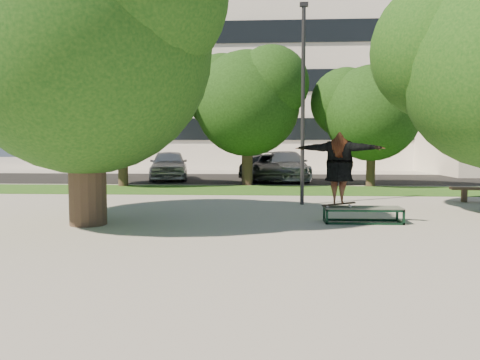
# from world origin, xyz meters

# --- Properties ---
(ground) EXTENTS (120.00, 120.00, 0.00)m
(ground) POSITION_xyz_m (0.00, 0.00, 0.00)
(ground) COLOR #9E9991
(ground) RESTS_ON ground
(grass_strip) EXTENTS (30.00, 4.00, 0.02)m
(grass_strip) POSITION_xyz_m (1.00, 9.50, 0.01)
(grass_strip) COLOR #184E16
(grass_strip) RESTS_ON ground
(asphalt_strip) EXTENTS (40.00, 8.00, 0.01)m
(asphalt_strip) POSITION_xyz_m (0.00, 16.00, 0.01)
(asphalt_strip) COLOR black
(asphalt_strip) RESTS_ON ground
(tree_left) EXTENTS (6.96, 5.95, 7.12)m
(tree_left) POSITION_xyz_m (-4.29, 1.09, 4.42)
(tree_left) COLOR #38281E
(tree_left) RESTS_ON ground
(bg_tree_left) EXTENTS (5.28, 4.51, 5.77)m
(bg_tree_left) POSITION_xyz_m (-6.57, 11.07, 3.73)
(bg_tree_left) COLOR #38281E
(bg_tree_left) RESTS_ON ground
(bg_tree_mid) EXTENTS (5.76, 4.92, 6.24)m
(bg_tree_mid) POSITION_xyz_m (-1.08, 12.08, 4.02)
(bg_tree_mid) COLOR #38281E
(bg_tree_mid) RESTS_ON ground
(bg_tree_right) EXTENTS (5.04, 4.31, 5.43)m
(bg_tree_right) POSITION_xyz_m (4.43, 11.57, 3.49)
(bg_tree_right) COLOR #38281E
(bg_tree_right) RESTS_ON ground
(lamppost) EXTENTS (0.25, 0.15, 6.11)m
(lamppost) POSITION_xyz_m (1.00, 5.00, 3.15)
(lamppost) COLOR #2D2D30
(lamppost) RESTS_ON ground
(office_building) EXTENTS (30.00, 14.12, 16.00)m
(office_building) POSITION_xyz_m (-2.00, 31.98, 8.00)
(office_building) COLOR silver
(office_building) RESTS_ON ground
(grind_box) EXTENTS (1.80, 0.60, 0.38)m
(grind_box) POSITION_xyz_m (2.18, 1.64, 0.19)
(grind_box) COLOR black
(grind_box) RESTS_ON ground
(skater_rig) EXTENTS (2.15, 1.10, 1.77)m
(skater_rig) POSITION_xyz_m (1.61, 1.64, 1.30)
(skater_rig) COLOR white
(skater_rig) RESTS_ON grind_box
(bystander) EXTENTS (0.73, 0.67, 1.67)m
(bystander) POSITION_xyz_m (-4.57, 2.06, 0.83)
(bystander) COLOR #195F5B
(bystander) RESTS_ON ground
(car_silver_a) EXTENTS (2.67, 4.93, 1.59)m
(car_silver_a) POSITION_xyz_m (-5.25, 14.85, 0.80)
(car_silver_a) COLOR silver
(car_silver_a) RESTS_ON asphalt_strip
(car_dark) EXTENTS (2.07, 4.20, 1.32)m
(car_dark) POSITION_xyz_m (-0.50, 16.02, 0.66)
(car_dark) COLOR black
(car_dark) RESTS_ON asphalt_strip
(car_grey) EXTENTS (2.30, 4.96, 1.38)m
(car_grey) POSITION_xyz_m (0.23, 14.58, 0.69)
(car_grey) COLOR #58585D
(car_grey) RESTS_ON asphalt_strip
(car_silver_b) EXTENTS (2.50, 5.34, 1.51)m
(car_silver_b) POSITION_xyz_m (0.88, 14.86, 0.75)
(car_silver_b) COLOR #BCBBC1
(car_silver_b) RESTS_ON asphalt_strip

